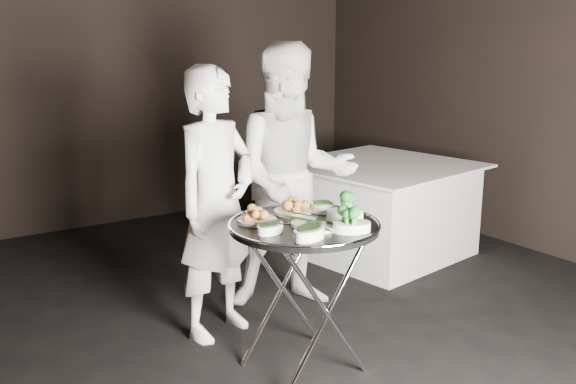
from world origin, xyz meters
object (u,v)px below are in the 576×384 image
dining_table (379,208)px  serving_tray (304,226)px  tray_stand (304,291)px  waiter_left (216,204)px  waiter_right (293,178)px

dining_table → serving_tray: bearing=-142.5°
dining_table → tray_stand: bearing=-142.5°
waiter_left → waiter_right: (0.61, 0.11, 0.06)m
serving_tray → dining_table: 2.09m
waiter_right → dining_table: waiter_right is taller
waiter_left → dining_table: waiter_left is taller
waiter_left → dining_table: bearing=-0.7°
tray_stand → dining_table: bearing=37.5°
serving_tray → dining_table: (1.62, 1.24, -0.42)m
tray_stand → serving_tray: size_ratio=1.01×
serving_tray → dining_table: serving_tray is taller
tray_stand → waiter_left: size_ratio=0.50×
serving_tray → waiter_right: size_ratio=0.46×
tray_stand → serving_tray: serving_tray is taller
tray_stand → waiter_left: 0.76m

